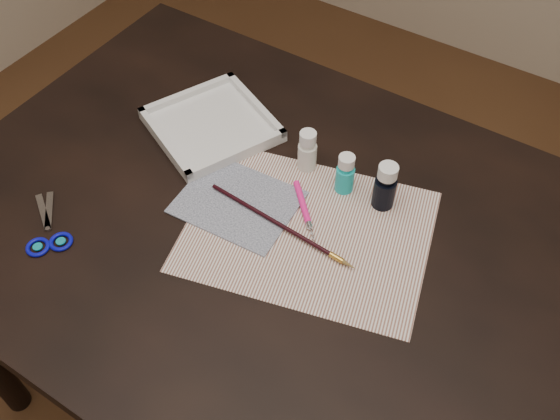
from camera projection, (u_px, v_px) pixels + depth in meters
The scene contains 11 objects.
ground at pixel (280, 398), 1.71m from camera, with size 3.50×3.50×0.02m, color #422614.
table at pixel (280, 330), 1.41m from camera, with size 1.30×0.90×0.75m, color black.
paper at pixel (308, 231), 1.12m from camera, with size 0.43×0.33×0.00m, color white.
canvas at pixel (237, 202), 1.16m from camera, with size 0.21×0.17×0.00m, color black.
paint_bottle_white at pixel (307, 150), 1.19m from camera, with size 0.04×0.04×0.09m, color silver.
paint_bottle_cyan at pixel (345, 174), 1.15m from camera, with size 0.04×0.04×0.09m, color #18B9BC.
paint_bottle_navy at pixel (385, 186), 1.12m from camera, with size 0.04×0.04×0.10m, color black.
paintbrush at pixel (281, 225), 1.12m from camera, with size 0.32×0.01×0.01m, color black, non-canonical shape.
craft_knife at pixel (305, 212), 1.14m from camera, with size 0.15×0.01×0.01m, color #FF1C8A, non-canonical shape.
scissors at pixel (44, 224), 1.12m from camera, with size 0.16×0.08×0.01m, color silver, non-canonical shape.
palette_tray at pixel (212, 125), 1.28m from camera, with size 0.23×0.23×0.03m, color silver.
Camera 1 is at (0.37, -0.58, 1.64)m, focal length 40.00 mm.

